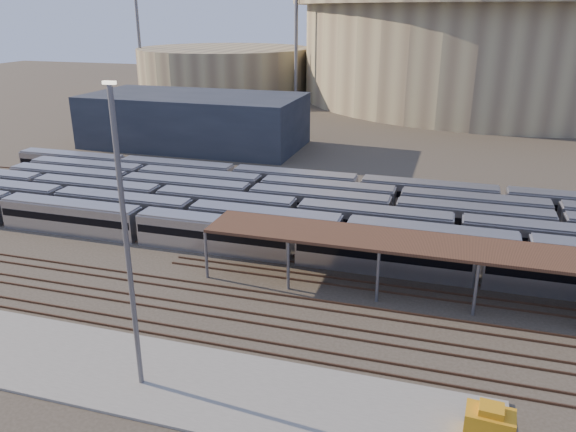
{
  "coord_description": "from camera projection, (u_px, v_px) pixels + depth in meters",
  "views": [
    {
      "loc": [
        14.66,
        -45.36,
        25.5
      ],
      "look_at": [
        -2.69,
        12.0,
        3.43
      ],
      "focal_mm": 35.0,
      "sensor_mm": 36.0,
      "label": 1
    }
  ],
  "objects": [
    {
      "name": "empty_tracks",
      "position": [
        261.0,
        319.0,
        49.01
      ],
      "size": [
        170.0,
        9.62,
        0.18
      ],
      "color": "#4C3323",
      "rests_on": "ground"
    },
    {
      "name": "secondary_arena",
      "position": [
        225.0,
        70.0,
        184.18
      ],
      "size": [
        56.0,
        56.0,
        14.0
      ],
      "primitive_type": "cylinder",
      "color": "#968B65",
      "rests_on": "ground"
    },
    {
      "name": "apron",
      "position": [
        152.0,
        376.0,
        41.39
      ],
      "size": [
        50.0,
        9.0,
        0.2
      ],
      "primitive_type": "cube",
      "color": "gray",
      "rests_on": "ground"
    },
    {
      "name": "service_building",
      "position": [
        195.0,
        120.0,
        110.72
      ],
      "size": [
        42.0,
        20.0,
        10.0
      ],
      "primitive_type": "cube",
      "color": "#1E232D",
      "rests_on": "ground"
    },
    {
      "name": "inspection_shed",
      "position": [
        529.0,
        257.0,
        49.43
      ],
      "size": [
        60.3,
        6.0,
        5.3
      ],
      "color": "slate",
      "rests_on": "ground"
    },
    {
      "name": "yard_light_pole",
      "position": [
        127.0,
        245.0,
        36.88
      ],
      "size": [
        0.82,
        0.36,
        21.34
      ],
      "color": "slate",
      "rests_on": "apron"
    },
    {
      "name": "floodlight_3",
      "position": [
        392.0,
        25.0,
        192.82
      ],
      "size": [
        4.0,
        1.0,
        38.4
      ],
      "color": "slate",
      "rests_on": "ground"
    },
    {
      "name": "yellow_equipment",
      "position": [
        489.0,
        425.0,
        35.05
      ],
      "size": [
        3.13,
        2.09,
        1.87
      ],
      "primitive_type": "cube",
      "rotation": [
        0.0,
        0.0,
        -0.08
      ],
      "color": "#BF7F12",
      "rests_on": "apron"
    },
    {
      "name": "stadium",
      "position": [
        501.0,
        42.0,
        166.79
      ],
      "size": [
        124.0,
        124.0,
        32.5
      ],
      "color": "#968B65",
      "rests_on": "ground"
    },
    {
      "name": "subway_trains",
      "position": [
        350.0,
        216.0,
        68.65
      ],
      "size": [
        123.24,
        23.9,
        3.6
      ],
      "color": "silver",
      "rests_on": "ground"
    },
    {
      "name": "floodlight_1",
      "position": [
        138.0,
        26.0,
        177.27
      ],
      "size": [
        4.0,
        1.0,
        38.4
      ],
      "color": "slate",
      "rests_on": "ground"
    },
    {
      "name": "ground",
      "position": [
        279.0,
        294.0,
        53.54
      ],
      "size": [
        420.0,
        420.0,
        0.0
      ],
      "primitive_type": "plane",
      "color": "#383026",
      "rests_on": "ground"
    },
    {
      "name": "floodlight_0",
      "position": [
        296.0,
        29.0,
        153.35
      ],
      "size": [
        4.0,
        1.0,
        38.4
      ],
      "color": "slate",
      "rests_on": "ground"
    }
  ]
}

